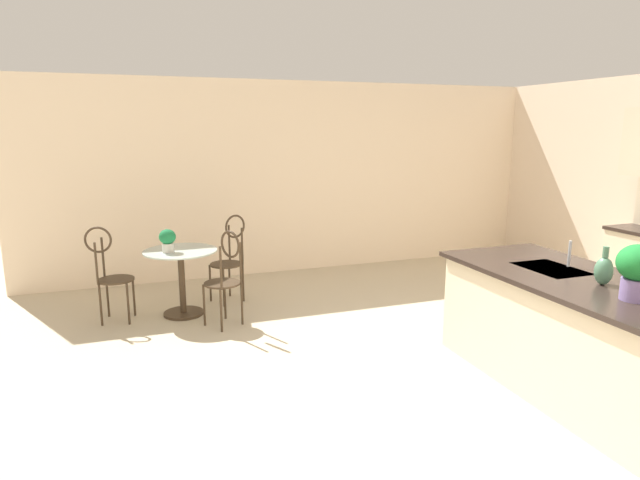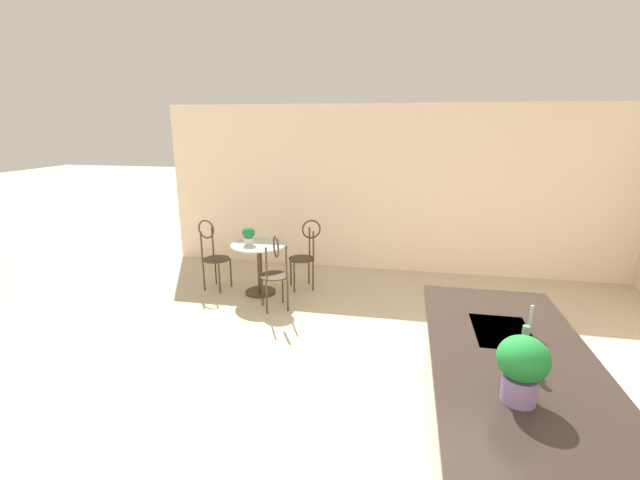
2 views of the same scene
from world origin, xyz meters
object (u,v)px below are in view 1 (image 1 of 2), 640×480
Objects in this scene: chair_toward_desk at (225,274)px; potted_plant_on_table at (167,239)px; bistro_table at (182,276)px; potted_plant_counter_near at (638,269)px; chair_by_island at (110,270)px; vase_on_counter at (604,270)px; chair_near_window at (230,254)px.

potted_plant_on_table is (-0.48, -0.53, 0.31)m from chair_toward_desk.
potted_plant_on_table is at bearing -69.22° from bistro_table.
chair_toward_desk is at bearing 47.52° from potted_plant_on_table.
chair_by_island is at bearing -135.34° from potted_plant_counter_near.
bistro_table is at bearing -143.34° from chair_toward_desk.
potted_plant_counter_near reaches higher than vase_on_counter.
chair_near_window is 4.15× the size of potted_plant_on_table.
bistro_table is 0.77× the size of chair_near_window.
potted_plant_counter_near is at bearing 44.66° from chair_by_island.
chair_near_window is at bearing -147.29° from vase_on_counter.
potted_plant_on_table is at bearing -140.07° from potted_plant_counter_near.
vase_on_counter is (2.98, 2.89, 0.15)m from potted_plant_on_table.
potted_plant_counter_near is at bearing 38.17° from bistro_table.
chair_by_island is (-0.06, -0.74, 0.13)m from bistro_table.
chair_toward_desk is at bearing -13.23° from chair_near_window.
vase_on_counter reaches higher than chair_by_island.
chair_by_island is 4.86m from potted_plant_counter_near.
chair_toward_desk is 3.62× the size of vase_on_counter.
potted_plant_on_table is (0.05, -0.13, 0.44)m from bistro_table.
chair_near_window is 4.28m from potted_plant_counter_near.
vase_on_counter reaches higher than potted_plant_on_table.
potted_plant_counter_near is (3.71, 2.06, 0.57)m from chair_near_window.
chair_toward_desk is at bearing 62.60° from chair_by_island.
chair_by_island is 2.73× the size of potted_plant_counter_near.
vase_on_counter is at bearing 32.71° from chair_near_window.
chair_by_island is (0.27, -1.34, 0.00)m from chair_near_window.
bistro_table is at bearing -61.24° from chair_near_window.
bistro_table is at bearing 110.78° from potted_plant_on_table.
chair_near_window is at bearing -150.97° from potted_plant_counter_near.
potted_plant_on_table is at bearing -135.92° from vase_on_counter.
potted_plant_counter_near is 1.33× the size of vase_on_counter.
chair_near_window is at bearing 118.76° from bistro_table.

